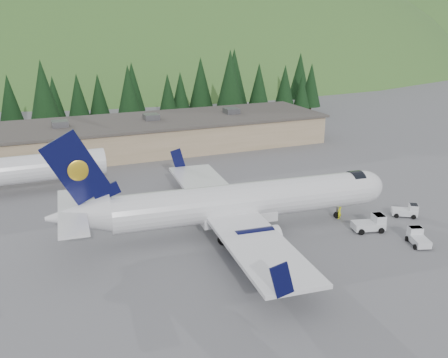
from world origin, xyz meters
TOP-DOWN VIEW (x-y plane):
  - ground at (0.00, 0.00)m, footprint 600.00×600.00m
  - airliner at (-1.07, 0.10)m, footprint 36.82×34.59m
  - baggage_tug_a at (12.34, -5.32)m, footprint 3.65×2.65m
  - baggage_tug_b at (18.76, -3.65)m, footprint 3.12×2.76m
  - baggage_tug_c at (14.53, -9.84)m, footprint 2.44×3.19m
  - terminal_building at (-5.01, 38.00)m, footprint 71.00×17.00m
  - ramp_worker at (11.16, -1.25)m, footprint 0.69×0.61m
  - tree_line at (-1.55, 60.14)m, footprint 113.45×18.46m
  - hills at (53.34, 207.38)m, footprint 614.00×330.00m

SIDE VIEW (x-z plane):
  - hills at x=53.34m, z-range -232.80..67.20m
  - ground at x=0.00m, z-range 0.00..0.00m
  - baggage_tug_b at x=18.76m, z-range -0.08..1.42m
  - baggage_tug_c at x=14.53m, z-range -0.08..1.45m
  - baggage_tug_a at x=12.34m, z-range -0.09..1.69m
  - ramp_worker at x=11.16m, z-range 0.00..1.60m
  - terminal_building at x=-5.01m, z-range -0.43..5.67m
  - airliner at x=-1.07m, z-range -2.85..9.36m
  - tree_line at x=-1.55m, z-range 0.04..14.26m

